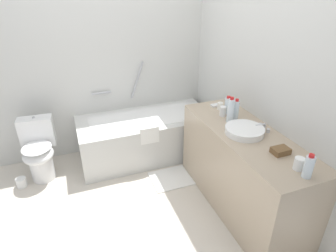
# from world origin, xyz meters

# --- Properties ---
(ground_plane) EXTENTS (3.64, 3.64, 0.00)m
(ground_plane) POSITION_xyz_m (0.00, 0.00, 0.00)
(ground_plane) COLOR beige
(wall_back_tiled) EXTENTS (3.04, 0.10, 2.53)m
(wall_back_tiled) POSITION_xyz_m (0.00, 1.26, 1.27)
(wall_back_tiled) COLOR silver
(wall_back_tiled) RESTS_ON ground_plane
(wall_right_mirror) EXTENTS (0.10, 2.81, 2.53)m
(wall_right_mirror) POSITION_xyz_m (1.37, 0.00, 1.27)
(wall_right_mirror) COLOR silver
(wall_right_mirror) RESTS_ON ground_plane
(bathtub) EXTENTS (1.68, 0.76, 1.17)m
(bathtub) POSITION_xyz_m (0.41, 0.83, 0.29)
(bathtub) COLOR silver
(bathtub) RESTS_ON ground_plane
(toilet) EXTENTS (0.38, 0.51, 0.72)m
(toilet) POSITION_xyz_m (-0.86, 0.81, 0.35)
(toilet) COLOR white
(toilet) RESTS_ON ground_plane
(vanity_counter) EXTENTS (0.56, 1.58, 0.84)m
(vanity_counter) POSITION_xyz_m (1.04, -0.40, 0.42)
(vanity_counter) COLOR tan
(vanity_counter) RESTS_ON ground_plane
(sink_basin) EXTENTS (0.36, 0.36, 0.06)m
(sink_basin) POSITION_xyz_m (1.01, -0.40, 0.87)
(sink_basin) COLOR white
(sink_basin) RESTS_ON vanity_counter
(sink_faucet) EXTENTS (0.12, 0.15, 0.07)m
(sink_faucet) POSITION_xyz_m (1.21, -0.40, 0.87)
(sink_faucet) COLOR silver
(sink_faucet) RESTS_ON vanity_counter
(water_bottle_0) EXTENTS (0.07, 0.07, 0.19)m
(water_bottle_0) POSITION_xyz_m (1.06, -1.10, 0.93)
(water_bottle_0) COLOR silver
(water_bottle_0) RESTS_ON vanity_counter
(water_bottle_1) EXTENTS (0.07, 0.07, 0.19)m
(water_bottle_1) POSITION_xyz_m (1.09, 0.04, 0.93)
(water_bottle_1) COLOR silver
(water_bottle_1) RESTS_ON vanity_counter
(water_bottle_2) EXTENTS (0.07, 0.07, 0.26)m
(water_bottle_2) POSITION_xyz_m (1.01, -0.14, 0.96)
(water_bottle_2) COLOR silver
(water_bottle_2) RESTS_ON vanity_counter
(water_bottle_3) EXTENTS (0.06, 0.06, 0.22)m
(water_bottle_3) POSITION_xyz_m (1.08, -0.12, 0.94)
(water_bottle_3) COLOR silver
(water_bottle_3) RESTS_ON vanity_counter
(drinking_glass_0) EXTENTS (0.06, 0.06, 0.10)m
(drinking_glass_0) POSITION_xyz_m (1.01, -0.00, 0.89)
(drinking_glass_0) COLOR white
(drinking_glass_0) RESTS_ON vanity_counter
(drinking_glass_1) EXTENTS (0.06, 0.06, 0.08)m
(drinking_glass_1) POSITION_xyz_m (1.07, 0.15, 0.88)
(drinking_glass_1) COLOR white
(drinking_glass_1) RESTS_ON vanity_counter
(drinking_glass_2) EXTENTS (0.08, 0.08, 0.10)m
(drinking_glass_2) POSITION_xyz_m (1.07, -1.00, 0.89)
(drinking_glass_2) COLOR white
(drinking_glass_2) RESTS_ON vanity_counter
(amenity_basket) EXTENTS (0.14, 0.10, 0.05)m
(amenity_basket) POSITION_xyz_m (1.09, -0.78, 0.87)
(amenity_basket) COLOR brown
(amenity_basket) RESTS_ON vanity_counter
(soap_dish) EXTENTS (0.09, 0.06, 0.02)m
(soap_dish) POSITION_xyz_m (1.06, 0.24, 0.85)
(soap_dish) COLOR white
(soap_dish) RESTS_ON vanity_counter
(bath_mat) EXTENTS (0.56, 0.39, 0.01)m
(bath_mat) POSITION_xyz_m (0.58, 0.22, 0.01)
(bath_mat) COLOR white
(bath_mat) RESTS_ON ground_plane
(toilet_paper_roll) EXTENTS (0.11, 0.11, 0.11)m
(toilet_paper_roll) POSITION_xyz_m (-1.10, 0.69, 0.05)
(toilet_paper_roll) COLOR white
(toilet_paper_roll) RESTS_ON ground_plane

